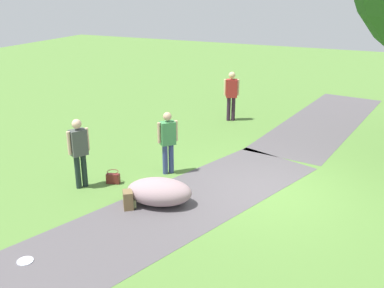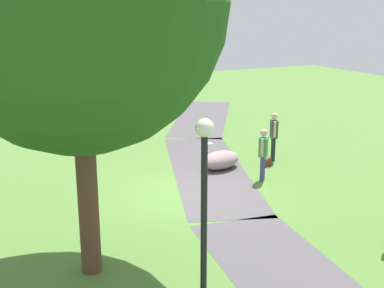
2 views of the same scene
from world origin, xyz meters
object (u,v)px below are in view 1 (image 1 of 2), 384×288
(lawn_boulder, at_px, (159,192))
(backpack_by_boulder, at_px, (129,200))
(man_near_boulder, at_px, (168,139))
(handbag_on_grass, at_px, (113,178))
(passerby_on_path, at_px, (231,93))
(woman_with_handbag, at_px, (79,149))
(frisbee_on_grass, at_px, (25,261))

(lawn_boulder, relative_size, backpack_by_boulder, 3.98)
(man_near_boulder, bearing_deg, lawn_boulder, 20.78)
(handbag_on_grass, bearing_deg, passerby_on_path, 172.37)
(lawn_boulder, height_order, woman_with_handbag, woman_with_handbag)
(handbag_on_grass, xyz_separation_m, frisbee_on_grass, (3.31, 0.42, -0.13))
(man_near_boulder, xyz_separation_m, passerby_on_path, (-4.91, -0.12, 0.07))
(passerby_on_path, bearing_deg, lawn_boulder, 6.23)
(lawn_boulder, distance_m, man_near_boulder, 1.77)
(lawn_boulder, relative_size, frisbee_on_grass, 5.71)
(handbag_on_grass, bearing_deg, frisbee_on_grass, 7.15)
(backpack_by_boulder, relative_size, frisbee_on_grass, 1.43)
(woman_with_handbag, bearing_deg, backpack_by_boulder, 74.21)
(passerby_on_path, height_order, frisbee_on_grass, passerby_on_path)
(woman_with_handbag, height_order, backpack_by_boulder, woman_with_handbag)
(woman_with_handbag, xyz_separation_m, man_near_boulder, (-1.56, 1.47, -0.05))
(passerby_on_path, bearing_deg, man_near_boulder, 1.36)
(backpack_by_boulder, bearing_deg, lawn_boulder, 132.24)
(frisbee_on_grass, bearing_deg, backpack_by_boulder, 166.01)
(lawn_boulder, xyz_separation_m, frisbee_on_grass, (2.85, -1.09, -0.28))
(man_near_boulder, height_order, frisbee_on_grass, man_near_boulder)
(woman_with_handbag, bearing_deg, man_near_boulder, 136.66)
(man_near_boulder, distance_m, frisbee_on_grass, 4.52)
(woman_with_handbag, distance_m, handbag_on_grass, 1.10)
(lawn_boulder, height_order, frisbee_on_grass, lawn_boulder)
(lawn_boulder, xyz_separation_m, man_near_boulder, (-1.55, -0.59, 0.63))
(man_near_boulder, distance_m, passerby_on_path, 4.92)
(man_near_boulder, bearing_deg, passerby_on_path, -178.64)
(passerby_on_path, height_order, backpack_by_boulder, passerby_on_path)
(frisbee_on_grass, bearing_deg, man_near_boulder, 173.45)
(woman_with_handbag, distance_m, frisbee_on_grass, 3.15)
(lawn_boulder, distance_m, woman_with_handbag, 2.17)
(lawn_boulder, bearing_deg, backpack_by_boulder, -47.76)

